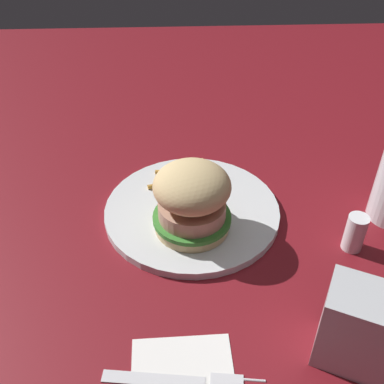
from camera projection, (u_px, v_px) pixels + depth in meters
ground_plane at (207, 203)px, 0.72m from camera, size 1.60×1.60×0.00m
plate at (192, 211)px, 0.69m from camera, size 0.26×0.26×0.01m
sandwich at (192, 199)px, 0.62m from camera, size 0.11×0.11×0.10m
fries_pile at (186, 177)px, 0.74m from camera, size 0.10×0.10×0.01m
napkin at (183, 382)px, 0.49m from camera, size 0.11×0.11×0.00m
fork at (185, 381)px, 0.48m from camera, size 0.17×0.04×0.00m
napkin_dispenser at (365, 330)px, 0.48m from camera, size 0.11×0.09×0.10m
salt_shaker at (355, 233)px, 0.62m from camera, size 0.03×0.03×0.06m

